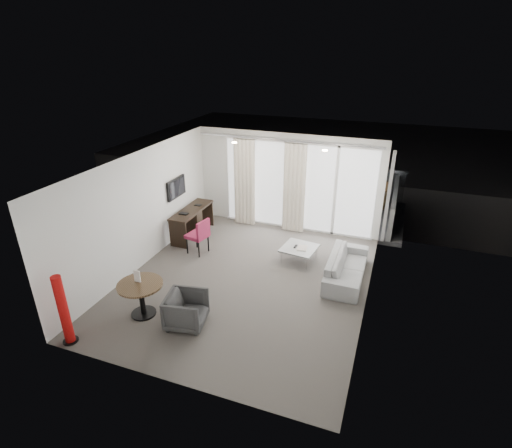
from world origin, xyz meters
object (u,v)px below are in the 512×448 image
(red_lamp, at_px, (63,310))
(rattan_chair_a, at_px, (335,204))
(sofa, at_px, (347,267))
(desk_chair, at_px, (197,236))
(tub_armchair, at_px, (186,310))
(round_table, at_px, (142,299))
(coffee_table, at_px, (299,254))
(rattan_chair_b, at_px, (374,196))
(desk, at_px, (192,222))

(red_lamp, xyz_separation_m, rattan_chair_a, (3.29, 7.00, -0.28))
(red_lamp, xyz_separation_m, sofa, (4.14, 3.68, -0.38))
(red_lamp, bearing_deg, desk_chair, 81.11)
(red_lamp, relative_size, rattan_chair_a, 1.74)
(tub_armchair, bearing_deg, desk_chair, 12.91)
(round_table, height_order, coffee_table, round_table)
(desk_chair, distance_m, coffee_table, 2.48)
(round_table, bearing_deg, sofa, 37.39)
(rattan_chair_b, bearing_deg, desk, -124.03)
(desk, distance_m, rattan_chair_a, 4.19)
(rattan_chair_b, bearing_deg, round_table, -100.46)
(sofa, bearing_deg, tub_armchair, 136.32)
(red_lamp, distance_m, tub_armchair, 2.02)
(desk_chair, height_order, tub_armchair, desk_chair)
(desk, xyz_separation_m, rattan_chair_b, (4.33, 3.45, 0.07))
(tub_armchair, bearing_deg, desk, 15.97)
(red_lamp, height_order, rattan_chair_b, red_lamp)
(coffee_table, bearing_deg, desk, 173.46)
(round_table, height_order, rattan_chair_b, rattan_chair_b)
(round_table, height_order, rattan_chair_a, rattan_chair_a)
(round_table, xyz_separation_m, coffee_table, (2.25, 2.99, -0.16))
(desk_chair, bearing_deg, rattan_chair_b, 59.92)
(round_table, bearing_deg, rattan_chair_b, 62.13)
(round_table, distance_m, sofa, 4.28)
(sofa, bearing_deg, rattan_chair_b, -2.59)
(round_table, xyz_separation_m, rattan_chair_a, (2.55, 5.92, 0.04))
(tub_armchair, distance_m, rattan_chair_b, 7.28)
(desk_chair, bearing_deg, sofa, 12.45)
(tub_armchair, bearing_deg, coffee_table, -34.56)
(rattan_chair_a, bearing_deg, sofa, -89.21)
(round_table, relative_size, rattan_chair_a, 1.12)
(red_lamp, bearing_deg, sofa, 41.65)
(tub_armchair, xyz_separation_m, coffee_table, (1.32, 2.98, -0.15))
(desk_chair, height_order, rattan_chair_b, desk_chair)
(sofa, distance_m, rattan_chair_b, 4.20)
(desk, xyz_separation_m, round_table, (0.74, -3.34, -0.04))
(desk_chair, xyz_separation_m, tub_armchair, (1.10, -2.52, -0.13))
(sofa, bearing_deg, round_table, 127.39)
(coffee_table, xyz_separation_m, rattan_chair_b, (1.34, 3.80, 0.27))
(desk, relative_size, coffee_table, 2.07)
(desk_chair, distance_m, rattan_chair_a, 4.35)
(desk, height_order, rattan_chair_b, rattan_chair_b)
(desk_chair, distance_m, tub_armchair, 2.75)
(rattan_chair_a, bearing_deg, round_table, -126.88)
(desk_chair, bearing_deg, tub_armchair, -54.95)
(sofa, bearing_deg, coffee_table, 71.11)
(red_lamp, bearing_deg, rattan_chair_a, 64.83)
(desk, distance_m, desk_chair, 0.99)
(desk_chair, bearing_deg, rattan_chair_a, 62.56)
(coffee_table, bearing_deg, tub_armchair, -113.81)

